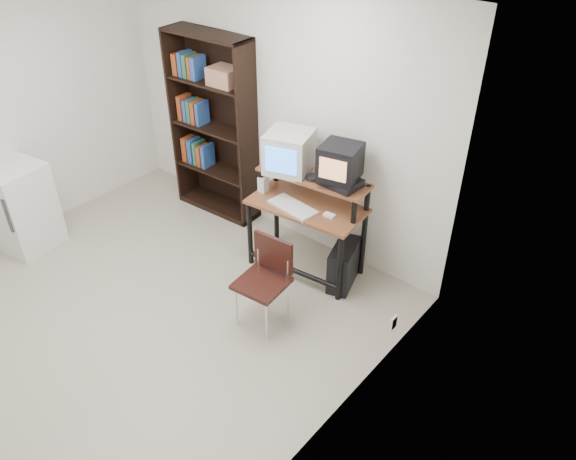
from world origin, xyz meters
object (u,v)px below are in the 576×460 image
Objects in this scene: crt_monitor at (289,152)px; crt_tv at (340,162)px; school_chair at (266,273)px; bookshelf at (215,125)px; mini_fridge at (21,207)px; pc_tower at (344,265)px; computer_desk at (307,209)px.

crt_monitor is 1.26× the size of crt_tv.
crt_tv is 0.50× the size of school_chair.
bookshelf is (-1.20, 0.21, -0.15)m from crt_monitor.
crt_monitor reaches higher than school_chair.
school_chair is at bearing 7.49° from mini_fridge.
crt_monitor is 0.63× the size of school_chair.
bookshelf is (-1.89, 0.24, 0.80)m from pc_tower.
crt_tv is 0.20× the size of bookshelf.
pc_tower is at bearing -40.36° from crt_tv.
school_chair is 2.03m from bookshelf.
mini_fridge reaches higher than pc_tower.
bookshelf is at bearing 163.21° from computer_desk.
crt_monitor is at bearing 27.64° from mini_fridge.
crt_tv is at bearing 134.50° from pc_tower.
school_chair is 0.88× the size of mini_fridge.
computer_desk is 0.60m from crt_tv.
computer_desk is 0.83m from school_chair.
crt_monitor is 1.22m from bookshelf.
computer_desk is 1.53m from bookshelf.
bookshelf is (-1.64, 1.06, 0.53)m from school_chair.
mini_fridge is (-2.48, -1.54, -0.22)m from computer_desk.
school_chair is at bearing -83.68° from computer_desk.
mini_fridge is (-2.66, -0.75, -0.03)m from school_chair.
crt_tv reaches higher than computer_desk.
computer_desk is 2.93m from mini_fridge.
crt_tv is 0.44× the size of mini_fridge.
computer_desk is at bearing -13.85° from bookshelf.
bookshelf reaches higher than crt_tv.
crt_tv reaches higher than crt_monitor.
crt_monitor is (-0.27, 0.06, 0.49)m from computer_desk.
bookshelf reaches higher than pc_tower.
school_chair is 2.76m from mini_fridge.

